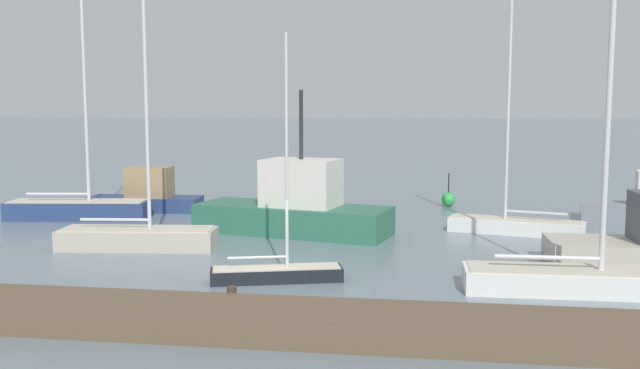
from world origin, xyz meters
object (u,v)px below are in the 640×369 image
(fishing_boat_2, at_px, (147,195))
(channel_buoy_0, at_px, (448,199))
(sailboat_0, at_px, (277,269))
(sailboat_3, at_px, (515,221))
(sailboat_1, at_px, (78,206))
(sailboat_5, at_px, (582,275))
(fishing_boat_0, at_px, (295,208))
(sailboat_4, at_px, (138,235))

(fishing_boat_2, distance_m, channel_buoy_0, 15.81)
(sailboat_0, height_order, sailboat_3, sailboat_3)
(sailboat_0, distance_m, sailboat_1, 15.43)
(sailboat_1, relative_size, channel_buoy_0, 7.19)
(sailboat_1, distance_m, sailboat_3, 19.98)
(sailboat_5, bearing_deg, fishing_boat_0, 139.91)
(sailboat_1, height_order, sailboat_4, sailboat_1)
(sailboat_1, bearing_deg, sailboat_4, -54.97)
(sailboat_1, relative_size, fishing_boat_0, 1.50)
(sailboat_0, bearing_deg, fishing_boat_0, 80.49)
(sailboat_4, bearing_deg, sailboat_3, 13.69)
(sailboat_0, xyz_separation_m, sailboat_4, (-6.14, 3.94, 0.14))
(channel_buoy_0, bearing_deg, sailboat_5, -79.55)
(sailboat_0, relative_size, channel_buoy_0, 4.17)
(sailboat_1, relative_size, sailboat_4, 1.32)
(sailboat_4, height_order, channel_buoy_0, sailboat_4)
(sailboat_0, distance_m, fishing_boat_0, 7.99)
(sailboat_1, xyz_separation_m, sailboat_4, (5.57, -6.09, -0.12))
(sailboat_1, bearing_deg, fishing_boat_0, -18.54)
(sailboat_0, xyz_separation_m, sailboat_1, (-11.72, 10.03, 0.26))
(sailboat_3, bearing_deg, sailboat_5, 108.42)
(fishing_boat_0, bearing_deg, sailboat_0, -70.35)
(sailboat_1, bearing_deg, sailboat_3, -10.01)
(sailboat_3, distance_m, channel_buoy_0, 8.02)
(fishing_boat_0, bearing_deg, sailboat_1, -177.84)
(sailboat_3, height_order, channel_buoy_0, sailboat_3)
(sailboat_5, bearing_deg, sailboat_3, 92.92)
(sailboat_4, relative_size, fishing_boat_0, 1.14)
(sailboat_5, xyz_separation_m, fishing_boat_0, (-9.76, 7.92, 0.58))
(sailboat_1, height_order, fishing_boat_2, sailboat_1)
(fishing_boat_0, height_order, fishing_boat_2, fishing_boat_0)
(sailboat_0, height_order, sailboat_4, sailboat_4)
(sailboat_3, distance_m, sailboat_5, 9.17)
(sailboat_3, bearing_deg, fishing_boat_0, 22.13)
(sailboat_4, relative_size, channel_buoy_0, 5.44)
(sailboat_1, height_order, fishing_boat_0, sailboat_1)
(fishing_boat_2, relative_size, channel_buoy_0, 3.25)
(sailboat_3, bearing_deg, sailboat_1, 11.89)
(sailboat_1, distance_m, sailboat_5, 22.91)
(sailboat_3, bearing_deg, channel_buoy_0, -57.63)
(sailboat_5, relative_size, channel_buoy_0, 5.87)
(sailboat_0, height_order, fishing_boat_0, sailboat_0)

